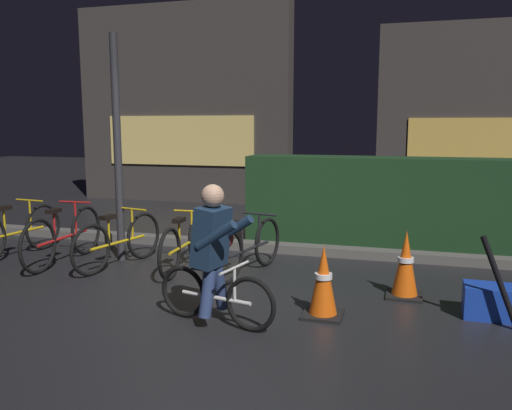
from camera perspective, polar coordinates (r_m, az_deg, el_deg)
ground_plane at (r=5.35m, az=-3.93°, el=-10.43°), size 40.00×40.00×0.00m
sidewalk_curb at (r=7.35m, az=2.02°, el=-4.61°), size 12.00×0.24×0.12m
hedge_row at (r=7.91m, az=16.44°, el=0.28°), size 4.80×0.70×1.28m
storefront_left at (r=12.31m, az=-7.83°, el=10.66°), size 4.99×0.54×4.41m
storefront_right at (r=12.02m, az=23.51°, el=8.72°), size 4.32×0.54×3.83m
street_post at (r=6.93m, az=-14.76°, el=5.81°), size 0.10×0.10×2.87m
parked_bike_leftmost at (r=7.70m, az=-24.58°, el=-2.68°), size 0.46×1.61×0.74m
parked_bike_left_mid at (r=7.12m, az=-20.11°, el=-3.22°), size 0.46×1.66×0.76m
parked_bike_center_left at (r=6.75m, az=-14.65°, el=-3.81°), size 0.47×1.50×0.70m
parked_bike_center_right at (r=6.45m, az=-7.75°, el=-4.21°), size 0.46×1.51×0.70m
parked_bike_right_mid at (r=6.20m, az=-0.76°, el=-4.66°), size 0.48×1.48×0.70m
traffic_cone_near at (r=4.90m, az=7.30°, el=-8.28°), size 0.36×0.36×0.67m
traffic_cone_far at (r=5.60m, az=15.88°, el=-6.29°), size 0.36×0.36×0.69m
blue_crate at (r=5.33m, az=23.90°, el=-9.52°), size 0.45×0.33×0.30m
cyclist at (r=4.64m, az=-4.53°, el=-5.30°), size 1.17×0.60×1.25m
closed_umbrella at (r=5.03m, az=24.91°, el=-7.65°), size 0.37×0.10×0.81m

